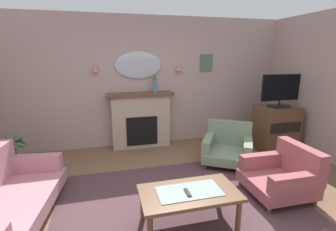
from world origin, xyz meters
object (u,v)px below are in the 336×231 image
(wall_sconce_left, at_px, (95,68))
(coffee_table, at_px, (189,196))
(framed_picture, at_px, (206,63))
(fireplace, at_px, (141,121))
(tv_flatscreen, at_px, (281,90))
(potted_plant_small_fern, at_px, (15,151))
(mantel_vase_left, at_px, (155,82))
(wall_sconce_right, at_px, (179,67))
(armchair_beside_couch, at_px, (228,146))
(armchair_by_coffee_table, at_px, (283,174))
(tv_cabinet, at_px, (276,128))
(wall_mirror, at_px, (138,65))
(tv_remote, at_px, (188,193))

(wall_sconce_left, distance_m, coffee_table, 3.19)
(framed_picture, bearing_deg, fireplace, -174.23)
(wall_sconce_left, xyz_separation_m, tv_flatscreen, (3.52, -0.96, -0.41))
(framed_picture, distance_m, potted_plant_small_fern, 4.06)
(framed_picture, bearing_deg, potted_plant_small_fern, -169.69)
(mantel_vase_left, relative_size, wall_sconce_right, 2.90)
(armchair_beside_couch, bearing_deg, wall_sconce_right, 113.61)
(armchair_beside_couch, bearing_deg, fireplace, 139.93)
(framed_picture, relative_size, tv_flatscreen, 0.43)
(fireplace, height_order, armchair_by_coffee_table, fireplace)
(tv_cabinet, bearing_deg, wall_sconce_right, 152.68)
(armchair_by_coffee_table, bearing_deg, tv_flatscreen, 55.22)
(fireplace, height_order, tv_flatscreen, tv_flatscreen)
(wall_mirror, distance_m, armchair_beside_couch, 2.39)
(fireplace, height_order, tv_remote, fireplace)
(wall_mirror, xyz_separation_m, framed_picture, (1.50, 0.01, 0.04))
(wall_mirror, height_order, coffee_table, wall_mirror)
(tv_remote, relative_size, tv_cabinet, 0.18)
(armchair_by_coffee_table, bearing_deg, armchair_beside_couch, 100.66)
(tv_remote, bearing_deg, fireplace, 92.41)
(mantel_vase_left, bearing_deg, armchair_by_coffee_table, -60.31)
(tv_cabinet, xyz_separation_m, potted_plant_small_fern, (-4.91, 0.32, -0.13))
(wall_sconce_right, height_order, framed_picture, framed_picture)
(fireplace, relative_size, tv_flatscreen, 1.62)
(tv_remote, bearing_deg, wall_mirror, 92.29)
(wall_sconce_left, bearing_deg, armchair_by_coffee_table, -44.67)
(wall_mirror, bearing_deg, armchair_beside_couch, -43.29)
(fireplace, distance_m, armchair_by_coffee_table, 2.88)
(tv_remote, height_order, armchair_by_coffee_table, armchair_by_coffee_table)
(coffee_table, xyz_separation_m, armchair_by_coffee_table, (1.48, 0.30, -0.08))
(armchair_beside_couch, xyz_separation_m, armchair_by_coffee_table, (0.22, -1.17, 0.00))
(wall_mirror, bearing_deg, armchair_by_coffee_table, -56.92)
(potted_plant_small_fern, bearing_deg, armchair_by_coffee_table, -25.30)
(tv_cabinet, height_order, tv_flatscreen, tv_flatscreen)
(wall_sconce_right, bearing_deg, armchair_by_coffee_table, -72.37)
(armchair_by_coffee_table, height_order, potted_plant_small_fern, armchair_by_coffee_table)
(armchair_beside_couch, bearing_deg, tv_cabinet, 15.06)
(fireplace, bearing_deg, wall_mirror, 90.00)
(wall_mirror, relative_size, tv_remote, 6.00)
(tv_flatscreen, bearing_deg, wall_sconce_left, 164.75)
(wall_sconce_left, xyz_separation_m, tv_remote, (0.96, -2.78, -1.21))
(tv_remote, distance_m, potted_plant_small_fern, 3.20)
(framed_picture, bearing_deg, tv_remote, -115.99)
(tv_flatscreen, bearing_deg, armchair_by_coffee_table, -124.78)
(fireplace, relative_size, armchair_beside_couch, 1.22)
(wall_sconce_left, distance_m, wall_sconce_right, 1.70)
(fireplace, distance_m, wall_sconce_right, 1.38)
(coffee_table, bearing_deg, armchair_by_coffee_table, 11.27)
(wall_mirror, relative_size, tv_flatscreen, 1.14)
(framed_picture, height_order, armchair_beside_couch, framed_picture)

